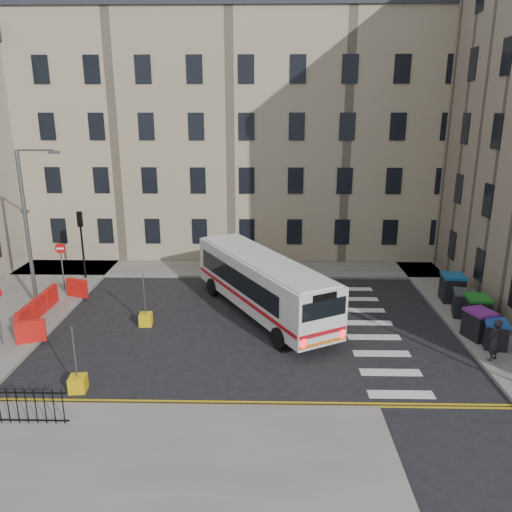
{
  "coord_description": "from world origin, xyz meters",
  "views": [
    {
      "loc": [
        -0.96,
        -22.16,
        9.98
      ],
      "look_at": [
        -1.46,
        1.69,
        3.0
      ],
      "focal_mm": 35.0,
      "sensor_mm": 36.0,
      "label": 1
    }
  ],
  "objects_px": {
    "wheelie_bin_a": "(495,334)",
    "pedestrian": "(494,340)",
    "wheelie_bin_d": "(464,303)",
    "bollard_chevron": "(78,384)",
    "bollard_yellow": "(146,319)",
    "bus": "(262,282)",
    "wheelie_bin_c": "(477,310)",
    "wheelie_bin_b": "(479,324)",
    "wheelie_bin_e": "(452,288)",
    "streetlamp": "(27,227)"
  },
  "relations": [
    {
      "from": "streetlamp",
      "to": "bus",
      "type": "relative_size",
      "value": 0.77
    },
    {
      "from": "wheelie_bin_e",
      "to": "bollard_chevron",
      "type": "relative_size",
      "value": 2.42
    },
    {
      "from": "wheelie_bin_b",
      "to": "pedestrian",
      "type": "bearing_deg",
      "value": -116.2
    },
    {
      "from": "wheelie_bin_d",
      "to": "pedestrian",
      "type": "bearing_deg",
      "value": -82.0
    },
    {
      "from": "streetlamp",
      "to": "bollard_chevron",
      "type": "bearing_deg",
      "value": -57.33
    },
    {
      "from": "streetlamp",
      "to": "wheelie_bin_e",
      "type": "distance_m",
      "value": 22.31
    },
    {
      "from": "wheelie_bin_a",
      "to": "bus",
      "type": "bearing_deg",
      "value": 173.14
    },
    {
      "from": "wheelie_bin_e",
      "to": "bollard_chevron",
      "type": "height_order",
      "value": "wheelie_bin_e"
    },
    {
      "from": "bus",
      "to": "pedestrian",
      "type": "distance_m",
      "value": 10.75
    },
    {
      "from": "wheelie_bin_b",
      "to": "wheelie_bin_e",
      "type": "height_order",
      "value": "wheelie_bin_e"
    },
    {
      "from": "bus",
      "to": "pedestrian",
      "type": "height_order",
      "value": "bus"
    },
    {
      "from": "streetlamp",
      "to": "wheelie_bin_e",
      "type": "relative_size",
      "value": 5.61
    },
    {
      "from": "wheelie_bin_d",
      "to": "bollard_chevron",
      "type": "bearing_deg",
      "value": -142.48
    },
    {
      "from": "wheelie_bin_e",
      "to": "bollard_chevron",
      "type": "distance_m",
      "value": 19.21
    },
    {
      "from": "wheelie_bin_a",
      "to": "pedestrian",
      "type": "xyz_separation_m",
      "value": [
        -0.59,
        -1.21,
        0.29
      ]
    },
    {
      "from": "wheelie_bin_c",
      "to": "pedestrian",
      "type": "xyz_separation_m",
      "value": [
        -0.79,
        -3.7,
        0.21
      ]
    },
    {
      "from": "wheelie_bin_d",
      "to": "bollard_yellow",
      "type": "xyz_separation_m",
      "value": [
        -15.59,
        -1.16,
        -0.5
      ]
    },
    {
      "from": "wheelie_bin_d",
      "to": "pedestrian",
      "type": "relative_size",
      "value": 0.78
    },
    {
      "from": "wheelie_bin_a",
      "to": "bollard_chevron",
      "type": "distance_m",
      "value": 17.18
    },
    {
      "from": "wheelie_bin_a",
      "to": "wheelie_bin_b",
      "type": "relative_size",
      "value": 0.87
    },
    {
      "from": "bus",
      "to": "wheelie_bin_e",
      "type": "height_order",
      "value": "bus"
    },
    {
      "from": "bus",
      "to": "bollard_yellow",
      "type": "bearing_deg",
      "value": 166.94
    },
    {
      "from": "pedestrian",
      "to": "wheelie_bin_d",
      "type": "bearing_deg",
      "value": -135.49
    },
    {
      "from": "wheelie_bin_b",
      "to": "wheelie_bin_c",
      "type": "relative_size",
      "value": 1.08
    },
    {
      "from": "wheelie_bin_d",
      "to": "streetlamp",
      "type": "bearing_deg",
      "value": -167.84
    },
    {
      "from": "bollard_yellow",
      "to": "bollard_chevron",
      "type": "height_order",
      "value": "same"
    },
    {
      "from": "wheelie_bin_c",
      "to": "bollard_chevron",
      "type": "xyz_separation_m",
      "value": [
        -16.98,
        -6.16,
        -0.53
      ]
    },
    {
      "from": "wheelie_bin_b",
      "to": "wheelie_bin_c",
      "type": "distance_m",
      "value": 1.7
    },
    {
      "from": "wheelie_bin_c",
      "to": "wheelie_bin_e",
      "type": "distance_m",
      "value": 2.99
    },
    {
      "from": "wheelie_bin_c",
      "to": "wheelie_bin_e",
      "type": "relative_size",
      "value": 0.93
    },
    {
      "from": "wheelie_bin_b",
      "to": "wheelie_bin_d",
      "type": "xyz_separation_m",
      "value": [
        0.29,
        2.53,
        -0.01
      ]
    },
    {
      "from": "wheelie_bin_c",
      "to": "bollard_chevron",
      "type": "relative_size",
      "value": 2.25
    },
    {
      "from": "bollard_yellow",
      "to": "wheelie_bin_b",
      "type": "bearing_deg",
      "value": -5.13
    },
    {
      "from": "wheelie_bin_a",
      "to": "bollard_chevron",
      "type": "xyz_separation_m",
      "value": [
        -16.78,
        -3.67,
        -0.45
      ]
    },
    {
      "from": "wheelie_bin_c",
      "to": "wheelie_bin_b",
      "type": "bearing_deg",
      "value": -103.99
    },
    {
      "from": "wheelie_bin_a",
      "to": "pedestrian",
      "type": "height_order",
      "value": "pedestrian"
    },
    {
      "from": "wheelie_bin_a",
      "to": "wheelie_bin_d",
      "type": "relative_size",
      "value": 0.91
    },
    {
      "from": "wheelie_bin_c",
      "to": "bollard_chevron",
      "type": "bearing_deg",
      "value": -155.27
    },
    {
      "from": "wheelie_bin_c",
      "to": "bollard_chevron",
      "type": "distance_m",
      "value": 18.07
    },
    {
      "from": "streetlamp",
      "to": "bollard_yellow",
      "type": "distance_m",
      "value": 7.73
    },
    {
      "from": "wheelie_bin_d",
      "to": "wheelie_bin_a",
      "type": "bearing_deg",
      "value": -74.43
    },
    {
      "from": "wheelie_bin_d",
      "to": "wheelie_bin_e",
      "type": "height_order",
      "value": "wheelie_bin_e"
    },
    {
      "from": "pedestrian",
      "to": "bollard_yellow",
      "type": "distance_m",
      "value": 15.47
    },
    {
      "from": "wheelie_bin_e",
      "to": "pedestrian",
      "type": "bearing_deg",
      "value": -89.97
    },
    {
      "from": "wheelie_bin_d",
      "to": "bollard_chevron",
      "type": "height_order",
      "value": "wheelie_bin_d"
    },
    {
      "from": "streetlamp",
      "to": "wheelie_bin_c",
      "type": "distance_m",
      "value": 22.46
    },
    {
      "from": "bollard_chevron",
      "to": "wheelie_bin_e",
      "type": "bearing_deg",
      "value": 28.45
    },
    {
      "from": "wheelie_bin_a",
      "to": "wheelie_bin_d",
      "type": "distance_m",
      "value": 3.41
    },
    {
      "from": "wheelie_bin_a",
      "to": "wheelie_bin_b",
      "type": "xyz_separation_m",
      "value": [
        -0.34,
        0.88,
        0.06
      ]
    },
    {
      "from": "bus",
      "to": "bollard_yellow",
      "type": "relative_size",
      "value": 17.57
    }
  ]
}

